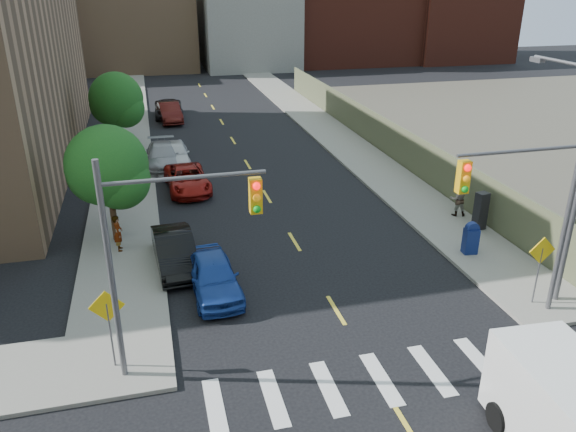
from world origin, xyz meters
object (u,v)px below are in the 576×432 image
parked_car_red (187,179)px  parked_car_grey (169,109)px  parked_car_black (175,251)px  parked_car_white (175,154)px  parked_car_silver (163,156)px  mailbox (471,238)px  pedestrian_west (118,233)px  parked_car_blue (213,275)px  payphone (481,211)px  pedestrian_east (458,199)px  parked_car_maroon (170,112)px

parked_car_red → parked_car_grey: size_ratio=0.97×
parked_car_black → parked_car_white: 14.23m
parked_car_silver → parked_car_grey: parked_car_silver is taller
parked_car_silver → mailbox: mailbox is taller
parked_car_red → pedestrian_west: 8.14m
parked_car_blue → parked_car_black: parked_car_blue is taller
parked_car_silver → payphone: payphone is taller
parked_car_red → parked_car_black: bearing=-101.5°
parked_car_black → pedestrian_east: 14.34m
payphone → parked_car_red: bearing=132.9°
parked_car_black → parked_car_silver: 13.92m
parked_car_red → parked_car_maroon: bearing=86.5°
payphone → pedestrian_east: size_ratio=1.05×
parked_car_red → parked_car_grey: bearing=86.5°
parked_car_red → parked_car_white: parked_car_white is taller
mailbox → parked_car_silver: bearing=133.6°
parked_car_red → pedestrian_west: (-3.61, -7.29, 0.29)m
payphone → pedestrian_west: size_ratio=1.12×
pedestrian_east → parked_car_red: bearing=-13.9°
mailbox → pedestrian_west: 15.44m
parked_car_red → mailbox: size_ratio=3.36×
payphone → parked_car_silver: bearing=123.8°
parked_car_red → parked_car_maroon: size_ratio=1.03×
parked_car_grey → parked_car_red: bearing=-88.7°
parked_car_maroon → pedestrian_west: pedestrian_west is taller
parked_car_grey → parked_car_blue: bearing=-88.7°
parked_car_red → parked_car_silver: bearing=100.5°
parked_car_black → parked_car_maroon: bearing=83.5°
parked_car_silver → parked_car_white: bearing=20.0°
parked_car_blue → payphone: bearing=7.9°
parked_car_white → parked_car_maroon: bearing=88.0°
payphone → pedestrian_west: (-16.70, 1.89, -0.10)m
mailbox → payphone: (1.81, 2.20, 0.22)m
parked_car_blue → pedestrian_east: pedestrian_east is taller
parked_car_red → parked_car_maroon: (0.00, 17.14, 0.11)m
parked_car_black → parked_car_grey: size_ratio=0.89×
parked_car_black → payphone: (14.38, 0.05, 0.33)m
parked_car_white → mailbox: 20.07m
parked_car_maroon → mailbox: (11.28, -28.50, 0.07)m
parked_car_blue → parked_car_grey: (0.00, 30.76, -0.05)m
parked_car_white → parked_car_silver: bearing=-161.1°
parked_car_maroon → parked_car_grey: parked_car_maroon is taller
parked_car_blue → parked_car_black: 2.82m
parked_car_silver → mailbox: (12.45, -16.07, 0.12)m
parked_car_blue → payphone: 13.33m
parked_car_red → payphone: (13.08, -9.17, 0.39)m
parked_car_blue → pedestrian_east: 13.62m
parked_car_blue → pedestrian_west: bearing=126.1°
parked_car_maroon → payphone: bearing=-67.6°
parked_car_white → pedestrian_west: 12.69m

